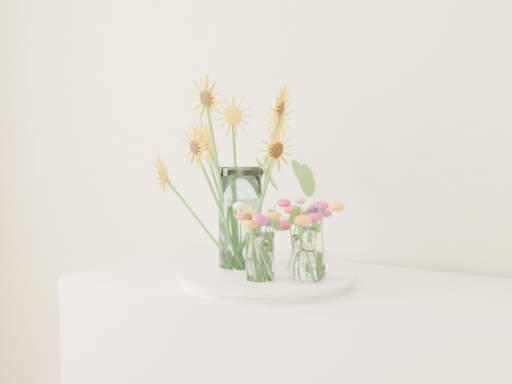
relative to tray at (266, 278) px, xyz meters
The scene contains 9 objects.
tray is the anchor object (origin of this frame).
mason_jar 0.18m from the tray, 164.76° to the left, with size 0.12×0.12×0.29m, color #B8EDE2.
sunflower_bouquet 0.30m from the tray, 164.76° to the left, with size 0.78×0.78×0.53m, color #FFC205, non-canonical shape.
small_vase_a 0.13m from the tray, 70.36° to the right, with size 0.07×0.07×0.13m, color white.
wildflower_posy_a 0.16m from the tray, 70.36° to the right, with size 0.20×0.20×0.22m, color orange, non-canonical shape.
small_vase_b 0.17m from the tray, 15.26° to the right, with size 0.10×0.10×0.14m, color white, non-canonical shape.
wildflower_posy_b 0.20m from the tray, 15.26° to the right, with size 0.19×0.19×0.23m, color orange, non-canonical shape.
small_vase_c 0.12m from the tray, 42.25° to the left, with size 0.06×0.06×0.10m, color white.
wildflower_posy_c 0.15m from the tray, 42.25° to the left, with size 0.18×0.18×0.19m, color orange, non-canonical shape.
Camera 1 is at (0.56, 0.35, 1.30)m, focal length 45.00 mm.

